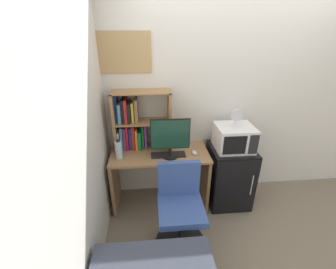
% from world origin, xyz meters
% --- Properties ---
extents(wall_back, '(6.40, 0.04, 2.60)m').
position_xyz_m(wall_back, '(0.40, 0.02, 1.30)').
color(wall_back, silver).
rests_on(wall_back, ground_plane).
extents(wall_left, '(0.04, 4.40, 2.60)m').
position_xyz_m(wall_left, '(-1.62, -1.60, 1.30)').
color(wall_left, silver).
rests_on(wall_left, ground_plane).
extents(desk, '(1.19, 0.57, 0.77)m').
position_xyz_m(desk, '(-0.96, -0.28, 0.53)').
color(desk, '#997047').
rests_on(desk, ground_plane).
extents(hutch_bookshelf, '(0.69, 0.27, 0.73)m').
position_xyz_m(hutch_bookshelf, '(-1.25, -0.12, 1.10)').
color(hutch_bookshelf, '#997047').
rests_on(hutch_bookshelf, desk).
extents(monitor, '(0.45, 0.18, 0.47)m').
position_xyz_m(monitor, '(-0.84, -0.40, 1.03)').
color(monitor, black).
rests_on(monitor, desk).
extents(keyboard, '(0.41, 0.13, 0.02)m').
position_xyz_m(keyboard, '(-0.86, -0.37, 0.78)').
color(keyboard, black).
rests_on(keyboard, desk).
extents(computer_mouse, '(0.05, 0.10, 0.03)m').
position_xyz_m(computer_mouse, '(-0.54, -0.36, 0.78)').
color(computer_mouse, silver).
rests_on(computer_mouse, desk).
extents(water_bottle, '(0.08, 0.08, 0.23)m').
position_xyz_m(water_bottle, '(-1.43, -0.37, 0.87)').
color(water_bottle, silver).
rests_on(water_bottle, desk).
extents(mini_fridge, '(0.53, 0.55, 0.80)m').
position_xyz_m(mini_fridge, '(-0.06, -0.33, 0.40)').
color(mini_fridge, black).
rests_on(mini_fridge, ground_plane).
extents(microwave, '(0.44, 0.40, 0.29)m').
position_xyz_m(microwave, '(-0.06, -0.32, 0.95)').
color(microwave, silver).
rests_on(microwave, mini_fridge).
extents(desk_fan, '(0.14, 0.11, 0.21)m').
position_xyz_m(desk_fan, '(-0.06, -0.33, 1.21)').
color(desk_fan, silver).
rests_on(desk_fan, microwave).
extents(desk_chair, '(0.53, 0.53, 0.91)m').
position_xyz_m(desk_chair, '(-0.78, -0.91, 0.40)').
color(desk_chair, black).
rests_on(desk_chair, ground_plane).
extents(wall_corkboard, '(0.60, 0.02, 0.44)m').
position_xyz_m(wall_corkboard, '(-1.32, -0.01, 1.90)').
color(wall_corkboard, tan).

